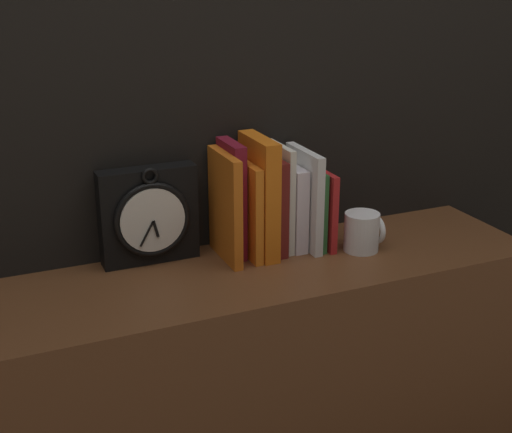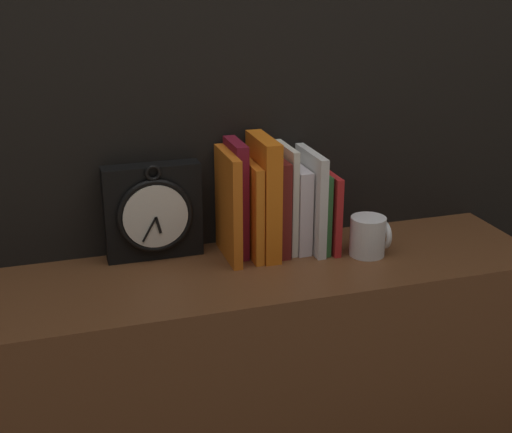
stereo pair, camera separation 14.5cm
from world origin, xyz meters
TOP-DOWN VIEW (x-y plane):
  - wall_back at (0.00, 0.19)m, footprint 6.00×0.05m
  - bookshelf at (0.00, 0.00)m, footprint 1.25×0.33m
  - clock at (-0.19, 0.13)m, footprint 0.21×0.06m
  - book_slot0_orange at (-0.04, 0.08)m, footprint 0.02×0.15m
  - book_slot1_maroon at (-0.01, 0.10)m, footprint 0.03×0.11m
  - book_slot2_orange at (0.01, 0.08)m, footprint 0.02×0.15m
  - book_slot3_orange at (0.04, 0.08)m, footprint 0.04×0.15m
  - book_slot4_maroon at (0.07, 0.09)m, footprint 0.02×0.13m
  - book_slot5_white at (0.10, 0.09)m, footprint 0.01×0.12m
  - book_slot6_white at (0.12, 0.09)m, footprint 0.03×0.13m
  - book_slot7_white at (0.15, 0.08)m, footprint 0.02×0.15m
  - book_slot8_green at (0.17, 0.08)m, footprint 0.01×0.15m
  - book_slot9_red at (0.19, 0.08)m, footprint 0.02×0.15m
  - mug at (0.26, 0.00)m, footprint 0.08×0.08m

SIDE VIEW (x-z plane):
  - bookshelf at x=0.00m, z-range 0.00..0.82m
  - mug at x=0.26m, z-range 0.82..0.91m
  - book_slot9_red at x=0.19m, z-range 0.82..0.99m
  - book_slot8_green at x=0.17m, z-range 0.82..1.00m
  - book_slot6_white at x=0.12m, z-range 0.82..1.01m
  - clock at x=-0.19m, z-range 0.82..1.03m
  - book_slot2_orange at x=0.01m, z-range 0.82..1.03m
  - book_slot4_maroon at x=0.07m, z-range 0.82..1.03m
  - book_slot7_white at x=0.15m, z-range 0.82..1.04m
  - book_slot5_white at x=0.10m, z-range 0.82..1.05m
  - book_slot0_orange at x=-0.04m, z-range 0.82..1.05m
  - book_slot1_maroon at x=-0.01m, z-range 0.82..1.07m
  - book_slot3_orange at x=0.04m, z-range 0.82..1.08m
  - wall_back at x=0.00m, z-range 0.00..2.60m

